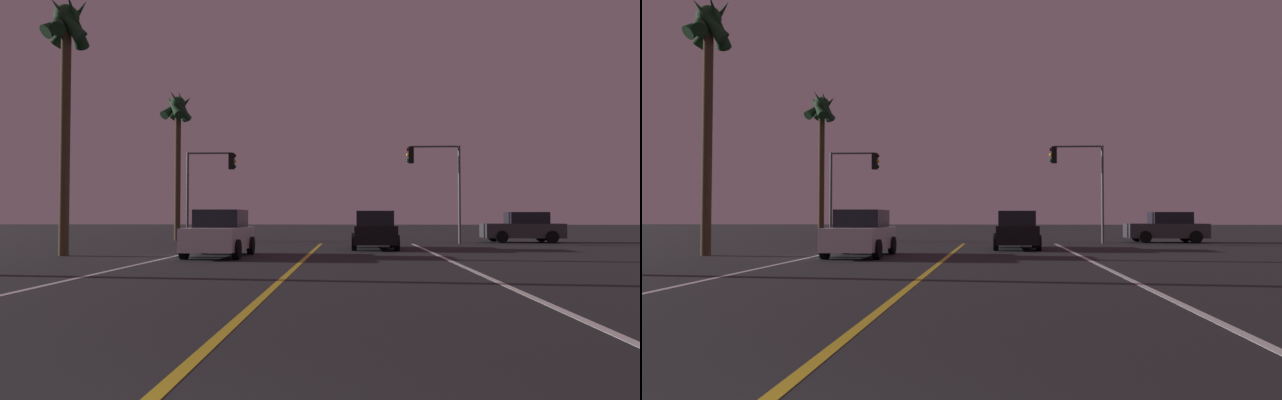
% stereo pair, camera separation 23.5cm
% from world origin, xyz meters
% --- Properties ---
extents(lane_edge_right, '(0.16, 34.49, 0.01)m').
position_xyz_m(lane_edge_right, '(4.85, 11.24, 0.00)').
color(lane_edge_right, silver).
rests_on(lane_edge_right, ground).
extents(lane_edge_left, '(0.16, 34.49, 0.01)m').
position_xyz_m(lane_edge_left, '(-4.85, 11.24, 0.00)').
color(lane_edge_left, silver).
rests_on(lane_edge_left, ground).
extents(lane_center_divider, '(0.16, 34.49, 0.01)m').
position_xyz_m(lane_center_divider, '(0.00, 11.24, 0.00)').
color(lane_center_divider, gold).
rests_on(lane_center_divider, ground).
extents(car_crossing_side, '(4.30, 2.02, 1.70)m').
position_xyz_m(car_crossing_side, '(11.22, 30.44, 0.82)').
color(car_crossing_side, black).
rests_on(car_crossing_side, ground).
extents(car_ahead_far, '(2.02, 4.30, 1.70)m').
position_xyz_m(car_ahead_far, '(2.63, 23.60, 0.82)').
color(car_ahead_far, black).
rests_on(car_ahead_far, ground).
extents(car_oncoming, '(2.02, 4.30, 1.70)m').
position_xyz_m(car_oncoming, '(-3.16, 18.52, 0.82)').
color(car_oncoming, black).
rests_on(car_oncoming, ground).
extents(traffic_light_near_right, '(2.91, 0.36, 5.29)m').
position_xyz_m(traffic_light_near_right, '(6.07, 28.99, 3.93)').
color(traffic_light_near_right, '#4C4C51').
rests_on(traffic_light_near_right, ground).
extents(traffic_light_near_left, '(2.79, 0.36, 5.01)m').
position_xyz_m(traffic_light_near_left, '(-6.10, 28.99, 3.73)').
color(traffic_light_near_left, '#4C4C51').
rests_on(traffic_light_near_left, ground).
extents(palm_tree_left_mid, '(1.86, 2.19, 9.75)m').
position_xyz_m(palm_tree_left_mid, '(-9.00, 18.57, 7.75)').
color(palm_tree_left_mid, '#473826').
rests_on(palm_tree_left_mid, ground).
extents(palm_tree_left_far, '(2.22, 2.42, 9.11)m').
position_xyz_m(palm_tree_left_far, '(-8.86, 31.71, 7.28)').
color(palm_tree_left_far, '#473826').
rests_on(palm_tree_left_far, ground).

